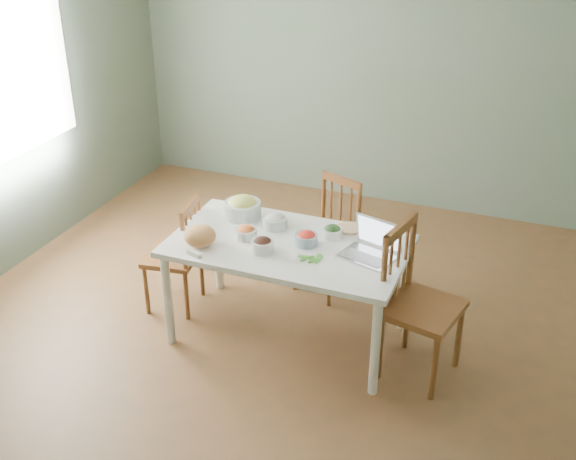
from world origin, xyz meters
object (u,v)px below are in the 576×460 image
at_px(chair_far, 326,238).
at_px(bowl_squash, 243,207).
at_px(chair_right, 424,306).
at_px(laptop, 368,242).
at_px(chair_left, 172,254).
at_px(bread_boule, 200,236).
at_px(dining_table, 288,290).

relative_size(chair_far, bowl_squash, 3.46).
bearing_deg(chair_right, laptop, 91.52).
xyz_separation_m(bowl_squash, laptop, (0.99, -0.25, 0.04)).
height_order(chair_left, bread_boule, bread_boule).
bearing_deg(chair_left, laptop, 79.81).
distance_m(chair_left, chair_right, 1.89).
bearing_deg(bread_boule, bowl_squash, 80.51).
xyz_separation_m(bread_boule, bowl_squash, (0.08, 0.49, 0.01)).
bearing_deg(laptop, chair_left, -165.52).
bearing_deg(chair_left, bread_boule, 46.31).
height_order(dining_table, chair_left, chair_left).
bearing_deg(chair_right, chair_left, 98.65).
distance_m(chair_far, chair_right, 1.17).
relative_size(chair_far, chair_right, 0.87).
height_order(bowl_squash, laptop, laptop).
xyz_separation_m(chair_far, bread_boule, (-0.58, -0.90, 0.36)).
distance_m(chair_far, bowl_squash, 0.74).
bearing_deg(bread_boule, laptop, 12.67).
relative_size(chair_right, laptop, 3.13).
relative_size(dining_table, bread_boule, 7.46).
bearing_deg(bread_boule, chair_left, 144.72).
relative_size(dining_table, chair_far, 1.75).
xyz_separation_m(dining_table, laptop, (0.54, 0.01, 0.49)).
bearing_deg(chair_left, chair_far, 113.76).
relative_size(chair_right, bread_boule, 4.92).
bearing_deg(chair_far, chair_left, -127.68).
xyz_separation_m(chair_far, bowl_squash, (-0.49, -0.41, 0.36)).
xyz_separation_m(chair_far, laptop, (0.49, -0.66, 0.40)).
bearing_deg(bowl_squash, dining_table, -29.71).
bearing_deg(dining_table, chair_far, 85.99).
relative_size(chair_far, bread_boule, 4.27).
xyz_separation_m(chair_far, chair_left, (-0.98, -0.62, -0.01)).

